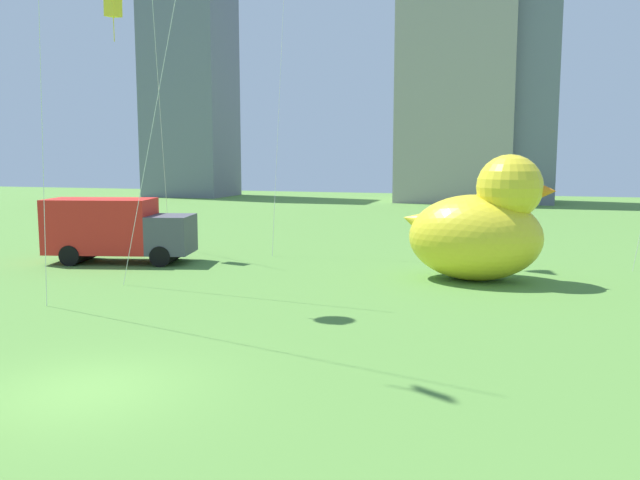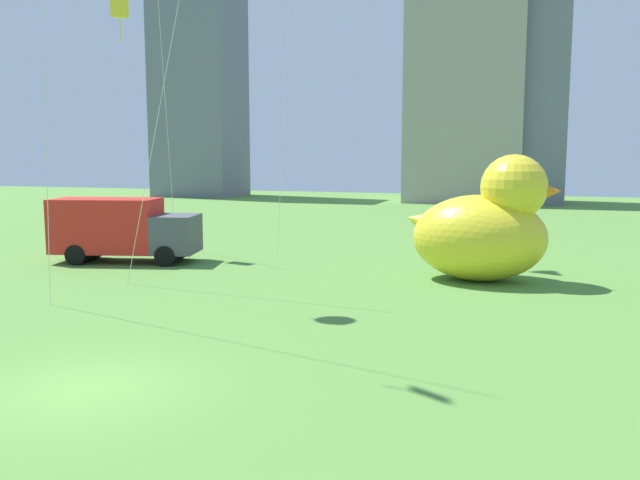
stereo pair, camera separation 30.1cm
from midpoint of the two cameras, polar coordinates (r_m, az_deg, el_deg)
name	(u,v)px [view 1 (the left image)]	position (r m, az deg, el deg)	size (l,w,h in m)	color
ground_plane	(87,390)	(14.80, -20.01, -12.06)	(140.00, 140.00, 0.00)	#558738
giant_inflatable_duck	(481,227)	(25.94, 13.35, 1.08)	(5.81, 3.73, 4.82)	yellow
box_truck	(117,230)	(30.89, -17.35, 0.81)	(6.73, 3.67, 2.85)	red
city_skyline	(487,48)	(71.30, 14.05, 15.70)	(69.97, 12.02, 37.65)	slate
kite_yellow	(114,6)	(34.54, -17.59, 18.62)	(3.12, 3.81, 12.40)	silver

